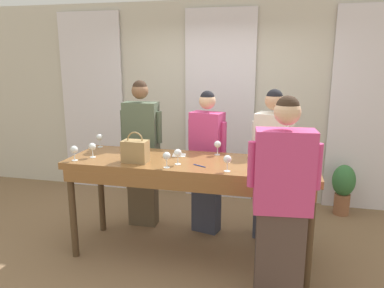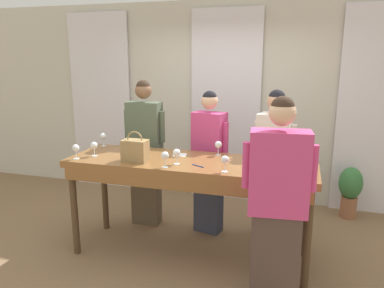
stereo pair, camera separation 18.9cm
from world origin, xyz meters
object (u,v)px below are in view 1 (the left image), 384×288
(wine_glass_near_host, at_px, (74,150))
(host_pouring, at_px, (282,204))
(guest_cream_sweater, at_px, (271,164))
(wine_glass_front_right, at_px, (141,144))
(wine_glass_center_mid, at_px, (292,165))
(handbag, at_px, (135,151))
(wine_glass_center_right, at_px, (227,160))
(guest_pink_top, at_px, (207,161))
(wine_glass_front_left, at_px, (218,145))
(guest_olive_jacket, at_px, (142,152))
(wine_glass_center_left, at_px, (92,147))
(tasting_bar, at_px, (190,171))
(potted_plant, at_px, (343,186))
(wine_glass_back_right, at_px, (167,156))
(wine_glass_front_mid, at_px, (311,164))
(wine_glass_back_left, at_px, (100,138))
(wine_glass_back_mid, at_px, (178,153))
(wine_bottle, at_px, (287,161))

(wine_glass_near_host, relative_size, host_pouring, 0.09)
(guest_cream_sweater, bearing_deg, wine_glass_front_right, -161.68)
(wine_glass_center_mid, bearing_deg, handbag, 174.04)
(wine_glass_center_right, xyz_separation_m, guest_pink_top, (-0.36, 0.87, -0.27))
(wine_glass_front_left, xyz_separation_m, wine_glass_near_host, (-1.34, -0.55, -0.00))
(guest_pink_top, bearing_deg, wine_glass_near_host, -143.42)
(guest_olive_jacket, height_order, guest_pink_top, guest_olive_jacket)
(handbag, relative_size, host_pouring, 0.17)
(wine_glass_center_left, relative_size, wine_glass_center_mid, 1.00)
(tasting_bar, xyz_separation_m, wine_glass_center_right, (0.41, -0.26, 0.21))
(wine_glass_center_mid, distance_m, guest_pink_top, 1.33)
(potted_plant, bearing_deg, wine_glass_back_right, -136.34)
(wine_glass_center_left, distance_m, wine_glass_center_mid, 1.98)
(tasting_bar, relative_size, handbag, 8.16)
(wine_glass_center_left, xyz_separation_m, potted_plant, (2.70, 1.60, -0.75))
(wine_glass_front_mid, bearing_deg, guest_cream_sweater, 112.56)
(wine_glass_center_right, height_order, wine_glass_back_left, same)
(wine_glass_center_right, xyz_separation_m, wine_glass_back_mid, (-0.49, 0.11, 0.00))
(wine_glass_back_left, xyz_separation_m, wine_glass_back_mid, (1.05, -0.47, 0.00))
(wine_glass_near_host, bearing_deg, host_pouring, -9.59)
(guest_pink_top, distance_m, host_pouring, 1.48)
(tasting_bar, height_order, wine_glass_center_left, wine_glass_center_left)
(guest_cream_sweater, bearing_deg, tasting_bar, -141.80)
(tasting_bar, relative_size, wine_glass_near_host, 16.37)
(wine_glass_center_right, bearing_deg, wine_glass_center_mid, -5.71)
(wine_glass_front_right, height_order, guest_olive_jacket, guest_olive_jacket)
(host_pouring, bearing_deg, guest_pink_top, 125.13)
(tasting_bar, relative_size, wine_glass_center_left, 16.37)
(wine_glass_front_left, relative_size, wine_glass_back_left, 1.00)
(wine_glass_front_right, bearing_deg, guest_olive_jacket, 110.90)
(guest_pink_top, height_order, potted_plant, guest_pink_top)
(wine_glass_front_right, height_order, wine_glass_back_mid, same)
(potted_plant, bearing_deg, guest_pink_top, -151.90)
(wine_glass_front_left, distance_m, guest_cream_sweater, 0.69)
(handbag, relative_size, wine_glass_front_right, 2.01)
(wine_glass_back_mid, bearing_deg, guest_olive_jacket, 131.01)
(wine_bottle, bearing_deg, wine_glass_center_right, -172.15)
(wine_bottle, distance_m, wine_glass_back_right, 1.09)
(wine_glass_center_left, relative_size, guest_olive_jacket, 0.08)
(wine_glass_front_right, bearing_deg, wine_glass_center_right, -23.40)
(wine_glass_center_left, xyz_separation_m, wine_glass_center_right, (1.41, -0.16, 0.00))
(tasting_bar, distance_m, guest_olive_jacket, 0.96)
(wine_glass_front_mid, bearing_deg, host_pouring, -122.16)
(wine_glass_front_right, height_order, guest_pink_top, guest_pink_top)
(handbag, xyz_separation_m, wine_glass_center_left, (-0.49, 0.06, -0.00))
(wine_glass_center_right, bearing_deg, tasting_bar, 147.88)
(tasting_bar, distance_m, host_pouring, 1.08)
(handbag, xyz_separation_m, guest_pink_top, (0.56, 0.77, -0.28))
(wine_glass_front_right, bearing_deg, handbag, -79.03)
(tasting_bar, bearing_deg, guest_olive_jacket, 140.36)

